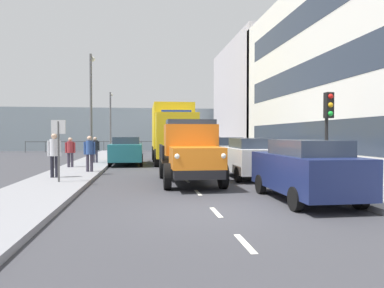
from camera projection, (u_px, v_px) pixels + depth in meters
The scene contains 22 objects.
ground_plane at pixel (176, 169), 19.54m from camera, with size 80.00×80.00×0.00m, color #38383D.
sidewalk_left at pixel (263, 166), 20.20m from camera, with size 2.52×40.58×0.15m, color gray.
sidewalk_right at pixel (82, 168), 18.87m from camera, with size 2.52×40.58×0.15m, color gray.
road_centreline_markings at pixel (176, 169), 19.41m from camera, with size 0.12×37.50×0.01m.
building_far_block at pixel (264, 100), 34.61m from camera, with size 7.24×13.91×10.53m.
sea_horizon at pixel (158, 129), 42.54m from camera, with size 80.00×0.80×5.00m, color #84939E.
seawall_railing at pixel (160, 143), 39.02m from camera, with size 28.08×0.08×1.20m.
truck_vintage_orange at pixel (191, 153), 13.49m from camera, with size 2.17×5.64×2.43m.
lorry_cargo_yellow at pixel (173, 132), 23.57m from camera, with size 2.58×8.20×3.87m.
car_navy_kerbside_near at pixel (305, 169), 10.04m from camera, with size 1.87×4.23×1.72m.
car_white_kerbside_1 at pixel (250, 157), 15.20m from camera, with size 1.89×3.83×1.72m.
car_grey_kerbside_2 at pixel (225, 152), 20.07m from camera, with size 1.77×4.52×1.72m.
car_black_kerbside_3 at pixel (206, 148), 25.99m from camera, with size 1.92×4.50×1.72m.
car_teal_oppositeside_0 at pixel (127, 150), 22.12m from camera, with size 1.98×4.49×1.72m.
pedestrian_strolling at pixel (54, 151), 14.27m from camera, with size 0.53×0.34×1.77m.
pedestrian_couple_b at pixel (89, 151), 16.53m from camera, with size 0.53×0.34×1.66m.
pedestrian_couple_a at pixel (70, 150), 18.84m from camera, with size 0.53×0.34×1.57m.
pedestrian_by_lamp at pixel (95, 148), 21.87m from camera, with size 0.53×0.34×1.57m.
traffic_light_near at pixel (328, 118), 12.56m from camera, with size 0.28×0.41×3.20m.
lamp_post_promenade at pixel (91, 98), 23.18m from camera, with size 0.32×1.14×6.94m.
lamp_post_far at pixel (111, 116), 34.17m from camera, with size 0.32×1.14×5.77m.
street_sign at pixel (58, 140), 12.92m from camera, with size 0.50×0.07×2.25m.
Camera 1 is at (1.71, 8.57, 1.87)m, focal length 33.36 mm.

